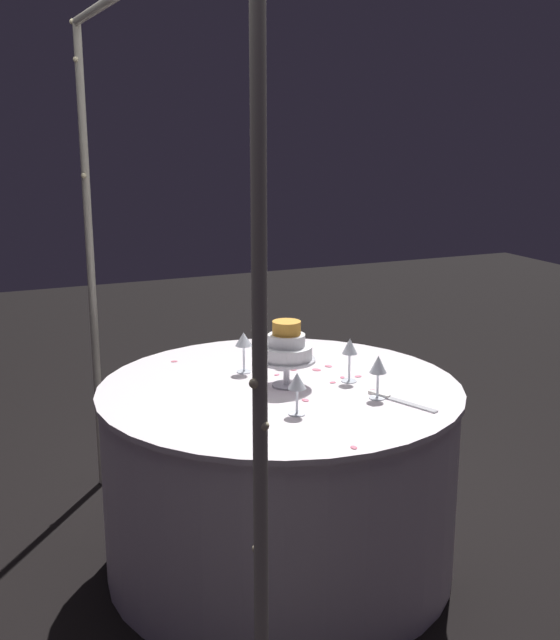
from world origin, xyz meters
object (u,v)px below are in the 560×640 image
(wine_glass_0, at_px, (297,383))
(wine_glass_1, at_px, (350,349))
(decorative_arch, at_px, (143,216))
(tiered_cake, at_px, (286,348))
(wine_glass_4, at_px, (244,341))
(main_table, at_px, (280,476))
(cake_knife, at_px, (397,400))
(wine_glass_3, at_px, (378,367))
(wine_glass_2, at_px, (285,339))

(wine_glass_0, distance_m, wine_glass_1, 0.42)
(decorative_arch, height_order, tiered_cake, decorative_arch)
(tiered_cake, relative_size, wine_glass_4, 1.54)
(main_table, bearing_deg, wine_glass_0, 167.08)
(wine_glass_0, bearing_deg, wine_glass_1, -54.02)
(decorative_arch, xyz_separation_m, wine_glass_1, (-0.06, -0.77, -0.54))
(tiered_cake, bearing_deg, cake_knife, -137.13)
(wine_glass_3, relative_size, wine_glass_4, 0.98)
(wine_glass_2, distance_m, wine_glass_4, 0.19)
(decorative_arch, xyz_separation_m, wine_glass_2, (0.23, -0.63, -0.56))
(wine_glass_4, bearing_deg, main_table, -163.81)
(wine_glass_2, bearing_deg, cake_knife, -161.25)
(wine_glass_0, bearing_deg, cake_knife, -93.92)
(tiered_cake, relative_size, wine_glass_0, 1.69)
(decorative_arch, relative_size, main_table, 1.56)
(wine_glass_0, xyz_separation_m, wine_glass_1, (0.24, -0.34, 0.02))
(cake_knife, bearing_deg, main_table, 44.03)
(tiered_cake, height_order, wine_glass_3, tiered_cake)
(wine_glass_3, height_order, cake_knife, wine_glass_3)
(decorative_arch, relative_size, wine_glass_3, 13.37)
(wine_glass_3, xyz_separation_m, cake_knife, (-0.06, -0.05, -0.12))
(wine_glass_0, height_order, wine_glass_3, wine_glass_3)
(main_table, relative_size, cake_knife, 4.91)
(tiered_cake, xyz_separation_m, wine_glass_4, (0.23, 0.09, -0.02))
(decorative_arch, bearing_deg, wine_glass_4, -63.88)
(tiered_cake, height_order, wine_glass_4, tiered_cake)
(wine_glass_4, bearing_deg, decorative_arch, 116.12)
(wine_glass_0, relative_size, wine_glass_3, 0.93)
(main_table, distance_m, wine_glass_1, 0.57)
(main_table, bearing_deg, cake_knife, -135.97)
(wine_glass_2, bearing_deg, main_table, 151.74)
(wine_glass_1, bearing_deg, cake_knife, -169.34)
(wine_glass_0, height_order, wine_glass_1, wine_glass_1)
(wine_glass_1, bearing_deg, tiered_cake, 78.94)
(wine_glass_1, height_order, wine_glass_4, wine_glass_1)
(main_table, xyz_separation_m, wine_glass_0, (-0.30, 0.07, 0.49))
(tiered_cake, height_order, wine_glass_1, tiered_cake)
(tiered_cake, bearing_deg, wine_glass_2, -23.00)
(main_table, distance_m, cake_knife, 0.59)
(decorative_arch, distance_m, main_table, 1.16)
(tiered_cake, bearing_deg, decorative_arch, 88.74)
(tiered_cake, relative_size, wine_glass_3, 1.57)
(decorative_arch, distance_m, wine_glass_4, 0.73)
(wine_glass_2, xyz_separation_m, cake_knife, (-0.56, -0.19, -0.11))
(decorative_arch, xyz_separation_m, main_table, (-0.00, -0.50, -1.04))
(wine_glass_1, xyz_separation_m, wine_glass_2, (0.29, 0.14, -0.02))
(tiered_cake, bearing_deg, wine_glass_4, 20.55)
(decorative_arch, bearing_deg, wine_glass_2, -69.60)
(main_table, relative_size, wine_glass_1, 8.05)
(decorative_arch, distance_m, cake_knife, 1.11)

